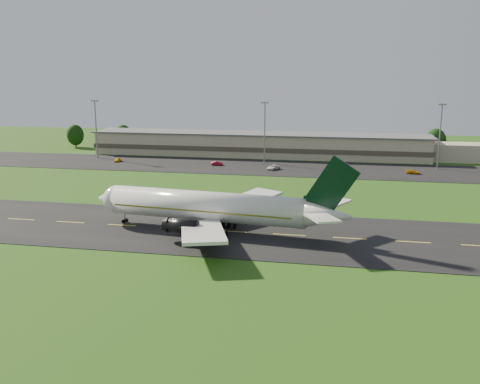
% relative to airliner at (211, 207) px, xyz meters
% --- Properties ---
extents(ground, '(360.00, 360.00, 0.00)m').
position_rel_airliner_xyz_m(ground, '(-7.11, 0.09, -4.66)').
color(ground, '#224C13').
rests_on(ground, ground).
extents(taxiway, '(220.00, 30.00, 0.10)m').
position_rel_airliner_xyz_m(taxiway, '(-7.11, 0.09, -4.61)').
color(taxiway, black).
rests_on(taxiway, ground).
extents(apron, '(260.00, 30.00, 0.10)m').
position_rel_airliner_xyz_m(apron, '(-7.11, 72.09, -4.61)').
color(apron, black).
rests_on(apron, ground).
extents(airliner, '(51.23, 41.94, 15.57)m').
position_rel_airliner_xyz_m(airliner, '(0.00, 0.00, 0.00)').
color(airliner, white).
rests_on(airliner, ground).
extents(terminal, '(145.00, 16.00, 8.40)m').
position_rel_airliner_xyz_m(terminal, '(-0.71, 96.27, -0.67)').
color(terminal, beige).
rests_on(terminal, ground).
extents(light_mast_west, '(2.40, 1.20, 20.35)m').
position_rel_airliner_xyz_m(light_mast_west, '(-62.11, 80.09, 8.08)').
color(light_mast_west, gray).
rests_on(light_mast_west, ground).
extents(light_mast_centre, '(2.40, 1.20, 20.35)m').
position_rel_airliner_xyz_m(light_mast_centre, '(-2.11, 80.09, 8.08)').
color(light_mast_centre, gray).
rests_on(light_mast_centre, ground).
extents(light_mast_east, '(2.40, 1.20, 20.35)m').
position_rel_airliner_xyz_m(light_mast_east, '(52.89, 80.09, 8.08)').
color(light_mast_east, gray).
rests_on(light_mast_east, ground).
extents(tree_line, '(198.43, 10.15, 10.55)m').
position_rel_airliner_xyz_m(tree_line, '(30.25, 106.32, 0.47)').
color(tree_line, black).
rests_on(tree_line, ground).
extents(service_vehicle_a, '(1.51, 3.76, 1.28)m').
position_rel_airliner_xyz_m(service_vehicle_a, '(-51.41, 73.18, -3.92)').
color(service_vehicle_a, yellow).
rests_on(service_vehicle_a, apron).
extents(service_vehicle_b, '(4.08, 2.31, 1.27)m').
position_rel_airliner_xyz_m(service_vehicle_b, '(-16.54, 72.44, -3.92)').
color(service_vehicle_b, '#A80B23').
rests_on(service_vehicle_b, apron).
extents(service_vehicle_c, '(4.09, 5.67, 1.43)m').
position_rel_airliner_xyz_m(service_vehicle_c, '(2.55, 68.29, -3.84)').
color(service_vehicle_c, silver).
rests_on(service_vehicle_c, apron).
extents(service_vehicle_d, '(4.42, 2.49, 1.21)m').
position_rel_airliner_xyz_m(service_vehicle_d, '(44.36, 68.92, -3.96)').
color(service_vehicle_d, orange).
rests_on(service_vehicle_d, apron).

